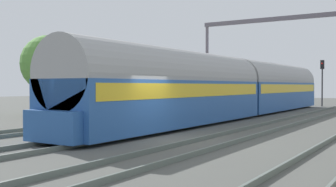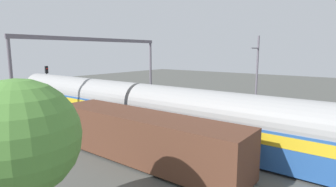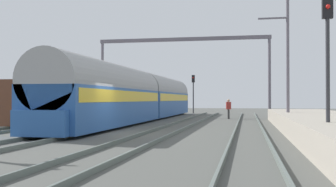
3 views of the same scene
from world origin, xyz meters
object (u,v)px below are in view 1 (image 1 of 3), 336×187
at_px(passenger_train, 237,88).
at_px(catenary_gantry, 300,38).
at_px(railway_signal_far, 322,77).
at_px(freight_car, 149,96).

xyz_separation_m(passenger_train, catenary_gantry, (2.13, 7.93, 3.97)).
height_order(passenger_train, catenary_gantry, catenary_gantry).
bearing_deg(catenary_gantry, railway_signal_far, 91.23).
bearing_deg(railway_signal_far, passenger_train, -96.22).
bearing_deg(freight_car, passenger_train, 45.78).
bearing_deg(freight_car, catenary_gantry, 62.59).
relative_size(passenger_train, freight_car, 2.53).
bearing_deg(catenary_gantry, passenger_train, -105.01).
distance_m(passenger_train, catenary_gantry, 9.12).
height_order(railway_signal_far, catenary_gantry, catenary_gantry).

